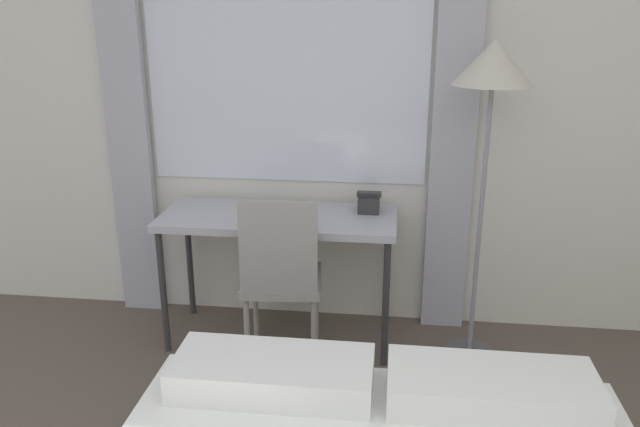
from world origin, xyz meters
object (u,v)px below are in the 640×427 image
(standing_lamp, at_px, (492,86))
(telephone, at_px, (369,203))
(desk_chair, at_px, (281,272))
(book, at_px, (270,208))
(desk, at_px, (279,226))

(standing_lamp, distance_m, telephone, 0.89)
(desk_chair, height_order, book, desk_chair)
(book, bearing_deg, telephone, 4.92)
(telephone, xyz_separation_m, book, (-0.54, -0.05, -0.04))
(desk_chair, bearing_deg, telephone, 37.15)
(desk, relative_size, standing_lamp, 0.76)
(desk, height_order, telephone, telephone)
(telephone, height_order, book, telephone)
(desk_chair, xyz_separation_m, book, (-0.12, 0.34, 0.23))
(desk_chair, relative_size, standing_lamp, 0.56)
(telephone, bearing_deg, desk_chair, -137.47)
(desk_chair, relative_size, telephone, 6.94)
(desk, relative_size, desk_chair, 1.36)
(standing_lamp, relative_size, book, 6.57)
(desk_chair, height_order, telephone, desk_chair)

